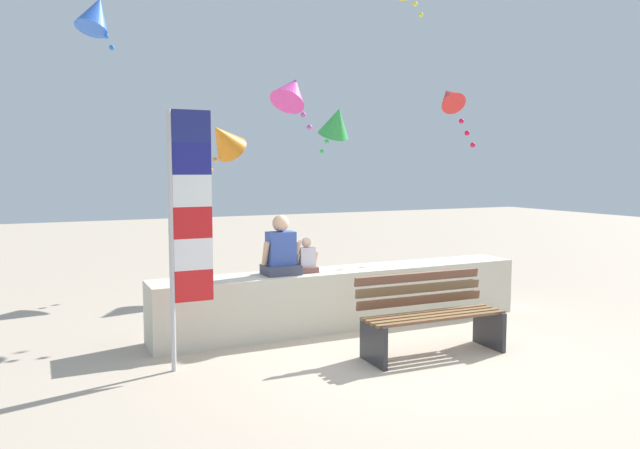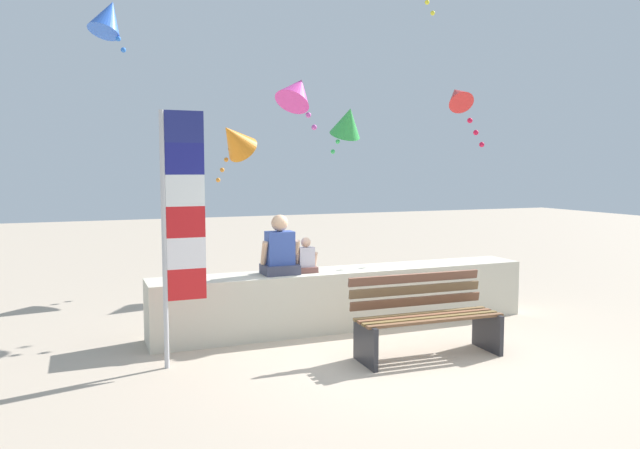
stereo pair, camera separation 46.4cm
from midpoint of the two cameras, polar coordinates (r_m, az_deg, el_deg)
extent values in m
plane|color=#B8A58F|center=(6.93, 5.88, -12.13)|extent=(40.00, 40.00, 0.00)
cube|color=beige|center=(8.00, 0.77, -6.91)|extent=(5.09, 0.63, 0.76)
cube|color=brown|center=(6.70, 9.59, -8.79)|extent=(1.65, 0.11, 0.03)
cube|color=brown|center=(6.79, 9.06, -8.59)|extent=(1.65, 0.11, 0.03)
cube|color=brown|center=(6.88, 8.55, -8.39)|extent=(1.65, 0.11, 0.03)
cube|color=brown|center=(6.98, 8.05, -8.20)|extent=(1.65, 0.11, 0.03)
cube|color=brown|center=(7.04, 7.60, -7.07)|extent=(1.65, 0.09, 0.10)
cube|color=brown|center=(7.03, 7.52, -6.01)|extent=(1.65, 0.09, 0.10)
cube|color=brown|center=(7.03, 7.43, -4.93)|extent=(1.65, 0.09, 0.10)
cube|color=#2D2D33|center=(6.53, 2.99, -11.14)|extent=(0.06, 0.53, 0.45)
cube|color=#2D2D33|center=(7.32, 13.90, -9.48)|extent=(0.06, 0.53, 0.45)
cube|color=#3C3E53|center=(7.55, -5.47, -4.27)|extent=(0.44, 0.36, 0.12)
cube|color=#3851A2|center=(7.51, -5.49, -2.26)|extent=(0.34, 0.22, 0.42)
cylinder|color=#E0AD84|center=(7.43, -6.95, -2.74)|extent=(0.07, 0.17, 0.30)
cylinder|color=#E0AD84|center=(7.57, -3.95, -2.56)|extent=(0.07, 0.17, 0.30)
sphere|color=#E0AD84|center=(7.47, -5.51, 0.11)|extent=(0.21, 0.21, 0.21)
cube|color=brown|center=(7.67, -3.04, -4.28)|extent=(0.26, 0.21, 0.07)
cube|color=silver|center=(7.65, -3.04, -3.09)|extent=(0.20, 0.13, 0.25)
cylinder|color=#DAAA8B|center=(7.60, -3.88, -3.38)|extent=(0.04, 0.10, 0.18)
cylinder|color=#DAAA8B|center=(7.69, -2.15, -3.27)|extent=(0.04, 0.10, 0.18)
sphere|color=#DAAA8B|center=(7.62, -3.05, -1.70)|extent=(0.12, 0.12, 0.12)
cylinder|color=#B7B7BC|center=(6.32, -15.91, -1.64)|extent=(0.05, 0.05, 2.66)
cube|color=red|center=(6.43, -13.83, -5.65)|extent=(0.40, 0.02, 0.33)
cube|color=white|center=(6.38, -13.89, -2.77)|extent=(0.40, 0.02, 0.33)
cube|color=red|center=(6.34, -13.95, 0.15)|extent=(0.40, 0.02, 0.33)
cube|color=white|center=(6.32, -14.02, 3.10)|extent=(0.40, 0.02, 0.33)
cube|color=navy|center=(6.32, -14.09, 6.05)|extent=(0.40, 0.02, 0.33)
cube|color=navy|center=(6.33, -14.15, 9.00)|extent=(0.40, 0.02, 0.33)
cone|color=#DB3D9E|center=(9.03, -4.22, 12.49)|extent=(0.86, 0.83, 0.66)
sphere|color=#CD53B2|center=(8.96, -3.66, 11.40)|extent=(0.08, 0.08, 0.08)
sphere|color=#CD53B2|center=(8.89, -3.10, 10.28)|extent=(0.08, 0.08, 0.08)
sphere|color=#CD53B2|center=(8.82, -2.53, 9.15)|extent=(0.08, 0.08, 0.08)
cone|color=red|center=(9.52, 10.76, 11.74)|extent=(0.48, 0.58, 0.52)
sphere|color=#E61A42|center=(9.54, 11.30, 10.63)|extent=(0.08, 0.08, 0.08)
sphere|color=#E61A42|center=(9.56, 11.83, 9.52)|extent=(0.08, 0.08, 0.08)
sphere|color=#E61A42|center=(9.60, 12.35, 8.42)|extent=(0.08, 0.08, 0.08)
sphere|color=#E61A42|center=(9.63, 12.87, 7.33)|extent=(0.08, 0.08, 0.08)
cone|color=green|center=(11.11, 0.32, 9.65)|extent=(0.62, 0.77, 0.70)
sphere|color=#38C65F|center=(11.05, -0.14, 8.74)|extent=(0.08, 0.08, 0.08)
sphere|color=#38C65F|center=(10.99, -0.59, 7.82)|extent=(0.08, 0.08, 0.08)
sphere|color=#38C65F|center=(10.94, -1.05, 6.89)|extent=(0.08, 0.08, 0.08)
sphere|color=yellow|center=(11.28, 7.74, 19.93)|extent=(0.08, 0.08, 0.08)
sphere|color=yellow|center=(11.25, 8.26, 19.00)|extent=(0.08, 0.08, 0.08)
cone|color=orange|center=(10.66, -10.33, 7.99)|extent=(1.00, 0.93, 0.81)
sphere|color=orange|center=(10.72, -10.73, 7.00)|extent=(0.08, 0.08, 0.08)
sphere|color=orange|center=(10.78, -11.11, 6.03)|extent=(0.08, 0.08, 0.08)
sphere|color=orange|center=(10.85, -11.49, 5.07)|extent=(0.08, 0.08, 0.08)
sphere|color=orange|center=(10.92, -11.87, 4.12)|extent=(0.08, 0.08, 0.08)
cone|color=blue|center=(10.53, -21.67, 18.03)|extent=(0.85, 0.83, 0.71)
sphere|color=blue|center=(10.43, -21.23, 17.17)|extent=(0.08, 0.08, 0.08)
sphere|color=blue|center=(10.32, -20.78, 16.29)|extent=(0.08, 0.08, 0.08)
sphere|color=blue|center=(10.22, -20.33, 15.39)|extent=(0.08, 0.08, 0.08)
camera|label=1|loc=(0.23, -91.73, -0.16)|focal=33.93mm
camera|label=2|loc=(0.23, 88.27, 0.16)|focal=33.93mm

